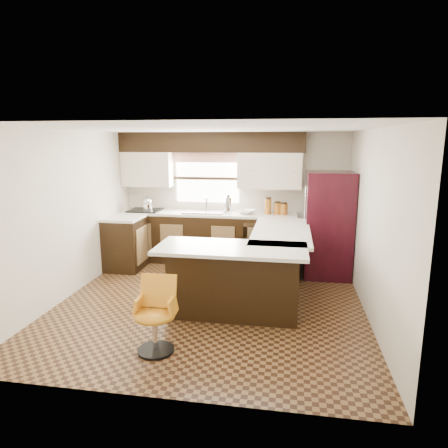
% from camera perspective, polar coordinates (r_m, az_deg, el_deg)
% --- Properties ---
extents(floor, '(4.40, 4.40, 0.00)m').
position_cam_1_polar(floor, '(5.78, -1.87, -11.07)').
color(floor, '#49301A').
rests_on(floor, ground).
extents(ceiling, '(4.40, 4.40, 0.00)m').
position_cam_1_polar(ceiling, '(5.33, -2.05, 13.46)').
color(ceiling, silver).
rests_on(ceiling, wall_back).
extents(wall_back, '(4.40, 0.00, 4.40)m').
position_cam_1_polar(wall_back, '(7.57, 1.37, 3.85)').
color(wall_back, beige).
rests_on(wall_back, floor).
extents(wall_front, '(4.40, 0.00, 4.40)m').
position_cam_1_polar(wall_front, '(3.37, -9.47, -6.44)').
color(wall_front, beige).
rests_on(wall_front, floor).
extents(wall_left, '(0.00, 4.40, 4.40)m').
position_cam_1_polar(wall_left, '(6.19, -21.37, 1.26)').
color(wall_left, beige).
rests_on(wall_left, floor).
extents(wall_right, '(0.00, 4.40, 4.40)m').
position_cam_1_polar(wall_right, '(5.42, 20.36, -0.06)').
color(wall_right, beige).
rests_on(wall_right, floor).
extents(base_cab_back, '(3.30, 0.60, 0.90)m').
position_cam_1_polar(base_cab_back, '(7.50, -2.40, -2.07)').
color(base_cab_back, black).
rests_on(base_cab_back, floor).
extents(base_cab_left, '(0.60, 0.70, 0.90)m').
position_cam_1_polar(base_cab_left, '(7.30, -13.91, -2.80)').
color(base_cab_left, black).
rests_on(base_cab_left, floor).
extents(counter_back, '(3.30, 0.60, 0.04)m').
position_cam_1_polar(counter_back, '(7.40, -2.43, 1.48)').
color(counter_back, silver).
rests_on(counter_back, base_cab_back).
extents(counter_left, '(0.60, 0.70, 0.04)m').
position_cam_1_polar(counter_left, '(7.20, -14.09, 0.85)').
color(counter_left, silver).
rests_on(counter_left, base_cab_left).
extents(soffit, '(3.40, 0.35, 0.36)m').
position_cam_1_polar(soffit, '(7.39, -1.92, 11.59)').
color(soffit, black).
rests_on(soffit, wall_back).
extents(upper_cab_left, '(0.94, 0.35, 0.64)m').
position_cam_1_polar(upper_cab_left, '(7.74, -10.86, 7.70)').
color(upper_cab_left, beige).
rests_on(upper_cab_left, wall_back).
extents(upper_cab_right, '(1.14, 0.35, 0.64)m').
position_cam_1_polar(upper_cab_right, '(7.27, 6.55, 7.58)').
color(upper_cab_right, beige).
rests_on(upper_cab_right, wall_back).
extents(window_pane, '(1.20, 0.02, 0.90)m').
position_cam_1_polar(window_pane, '(7.59, -2.40, 6.53)').
color(window_pane, white).
rests_on(window_pane, wall_back).
extents(valance, '(1.30, 0.06, 0.18)m').
position_cam_1_polar(valance, '(7.53, -2.49, 9.46)').
color(valance, '#D19B93').
rests_on(valance, wall_back).
extents(sink, '(0.75, 0.45, 0.03)m').
position_cam_1_polar(sink, '(7.38, -2.84, 1.75)').
color(sink, '#B2B2B7').
rests_on(sink, counter_back).
extents(dishwasher, '(0.58, 0.03, 0.78)m').
position_cam_1_polar(dishwasher, '(7.09, 5.07, -3.09)').
color(dishwasher, black).
rests_on(dishwasher, floor).
extents(cooktop, '(0.58, 0.50, 0.02)m').
position_cam_1_polar(cooktop, '(7.71, -11.23, 1.95)').
color(cooktop, black).
rests_on(cooktop, counter_back).
extents(peninsula_long, '(0.60, 1.95, 0.90)m').
position_cam_1_polar(peninsula_long, '(6.11, 7.61, -5.38)').
color(peninsula_long, black).
rests_on(peninsula_long, floor).
extents(peninsula_return, '(1.65, 0.60, 0.90)m').
position_cam_1_polar(peninsula_return, '(5.23, 1.40, -8.26)').
color(peninsula_return, black).
rests_on(peninsula_return, floor).
extents(counter_pen_long, '(0.84, 1.95, 0.04)m').
position_cam_1_polar(counter_pen_long, '(5.99, 8.21, -1.08)').
color(counter_pen_long, silver).
rests_on(counter_pen_long, peninsula_long).
extents(counter_pen_return, '(1.89, 0.84, 0.04)m').
position_cam_1_polar(counter_pen_return, '(5.01, 1.05, -3.52)').
color(counter_pen_return, silver).
rests_on(counter_pen_return, peninsula_return).
extents(refrigerator, '(0.75, 0.72, 1.75)m').
position_cam_1_polar(refrigerator, '(6.84, 14.71, -0.12)').
color(refrigerator, black).
rests_on(refrigerator, floor).
extents(bar_chair, '(0.45, 0.45, 0.82)m').
position_cam_1_polar(bar_chair, '(4.43, -9.89, -12.84)').
color(bar_chair, orange).
rests_on(bar_chair, floor).
extents(kettle, '(0.19, 0.19, 0.25)m').
position_cam_1_polar(kettle, '(7.67, -10.86, 2.96)').
color(kettle, silver).
rests_on(kettle, cooktop).
extents(percolator, '(0.13, 0.13, 0.30)m').
position_cam_1_polar(percolator, '(7.30, 0.61, 2.72)').
color(percolator, silver).
rests_on(percolator, counter_back).
extents(mixing_bowl, '(0.39, 0.39, 0.07)m').
position_cam_1_polar(mixing_bowl, '(7.27, 3.22, 1.77)').
color(mixing_bowl, white).
rests_on(mixing_bowl, counter_back).
extents(canister_large, '(0.12, 0.12, 0.27)m').
position_cam_1_polar(canister_large, '(7.24, 6.30, 2.48)').
color(canister_large, '#95571A').
rests_on(canister_large, counter_back).
extents(canister_med, '(0.12, 0.12, 0.21)m').
position_cam_1_polar(canister_med, '(7.24, 7.62, 2.18)').
color(canister_med, '#95571A').
rests_on(canister_med, counter_back).
extents(canister_small, '(0.14, 0.14, 0.19)m').
position_cam_1_polar(canister_small, '(7.24, 8.52, 2.10)').
color(canister_small, '#95571A').
rests_on(canister_small, counter_back).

